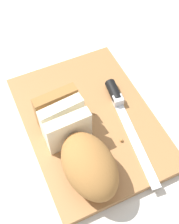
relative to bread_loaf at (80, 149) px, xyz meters
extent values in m
plane|color=beige|center=(0.08, -0.06, -0.06)|extent=(3.00, 3.00, 0.00)
cube|color=#9E6B3D|center=(0.08, -0.06, -0.05)|extent=(0.39, 0.28, 0.02)
ellipsoid|color=#996633|center=(-0.04, 0.00, 0.00)|extent=(0.15, 0.11, 0.09)
cube|color=beige|center=(0.05, 0.01, 0.00)|extent=(0.03, 0.10, 0.09)
cube|color=beige|center=(0.08, 0.01, 0.00)|extent=(0.04, 0.10, 0.09)
cube|color=#996633|center=(0.11, 0.01, 0.00)|extent=(0.04, 0.10, 0.09)
cube|color=silver|center=(-0.01, -0.12, -0.04)|extent=(0.22, 0.04, 0.00)
cylinder|color=black|center=(0.12, -0.14, -0.03)|extent=(0.06, 0.03, 0.02)
cube|color=silver|center=(0.10, -0.13, -0.03)|extent=(0.02, 0.02, 0.02)
sphere|color=#A8753D|center=(0.00, -0.10, -0.04)|extent=(0.01, 0.01, 0.01)
sphere|color=#A8753D|center=(0.09, -0.07, -0.04)|extent=(0.00, 0.00, 0.00)
camera|label=1|loc=(-0.25, 0.09, 0.52)|focal=47.43mm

